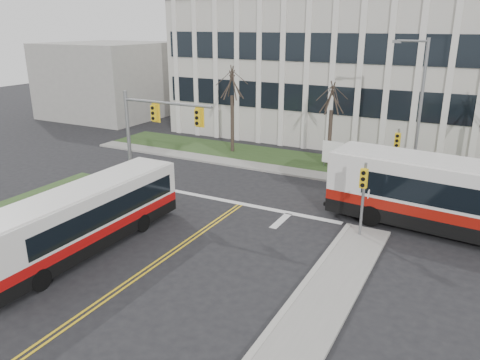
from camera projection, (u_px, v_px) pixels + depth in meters
name	position (u px, v px, depth m)	size (l,w,h in m)	color
ground	(154.00, 265.00, 20.37)	(120.00, 120.00, 0.00)	black
sidewalk_cross	(358.00, 182.00, 30.86)	(44.00, 1.60, 0.14)	#9E9B93
building_lawn	(368.00, 171.00, 33.21)	(44.00, 5.00, 0.12)	#2C431C
office_building	(406.00, 71.00, 41.37)	(40.00, 16.00, 12.00)	#BAB5AC
building_annex	(111.00, 80.00, 52.42)	(12.00, 12.00, 8.00)	#9E9B93
mast_arm_signal	(149.00, 126.00, 27.51)	(6.11, 0.38, 6.20)	slate
signal_pole_near	(363.00, 190.00, 22.16)	(0.34, 0.39, 3.80)	slate
signal_pole_far	(397.00, 149.00, 29.28)	(0.34, 0.39, 3.80)	slate
streetlight	(418.00, 106.00, 28.73)	(2.15, 0.25, 9.20)	slate
directory_sign	(333.00, 153.00, 33.55)	(1.50, 0.12, 2.00)	slate
tree_left	(232.00, 84.00, 36.36)	(1.80, 1.80, 7.70)	#42352B
tree_mid	(332.00, 99.00, 33.18)	(1.80, 1.80, 6.82)	#42352B
bus_main	(84.00, 220.00, 21.38)	(2.37, 10.95, 2.92)	silver
bus_cross	(469.00, 202.00, 22.56)	(2.92, 13.49, 3.60)	silver
newspaper_box_red	(62.00, 217.00, 24.16)	(0.50, 0.45, 0.95)	#A5151D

